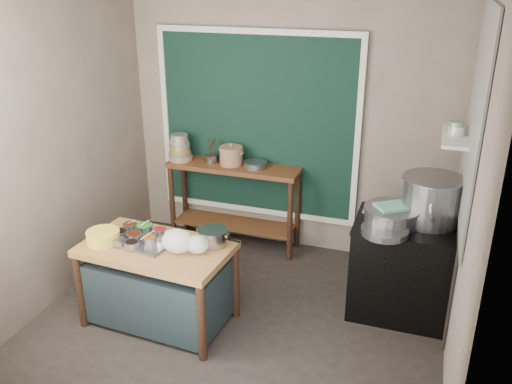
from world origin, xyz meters
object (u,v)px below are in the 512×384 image
(steamer, at_px, (391,216))
(prep_table, at_px, (159,284))
(stove_block, at_px, (404,269))
(yellow_basin, at_px, (103,237))
(condiment_tray, at_px, (142,240))
(saucepan, at_px, (213,237))
(stock_pot, at_px, (431,200))
(utensil_cup, at_px, (212,158))
(back_counter, at_px, (234,205))
(ceramic_crock, at_px, (231,156))

(steamer, bearing_deg, prep_table, -157.01)
(stove_block, height_order, yellow_basin, yellow_basin)
(condiment_tray, height_order, saucepan, saucepan)
(prep_table, distance_m, stock_pot, 2.45)
(utensil_cup, bearing_deg, stove_block, -18.96)
(utensil_cup, distance_m, stock_pot, 2.40)
(prep_table, distance_m, condiment_tray, 0.42)
(yellow_basin, xyz_separation_m, utensil_cup, (0.29, 1.68, 0.19))
(saucepan, bearing_deg, yellow_basin, -155.58)
(back_counter, relative_size, stock_pot, 2.76)
(back_counter, distance_m, ceramic_crock, 0.57)
(stove_block, xyz_separation_m, stock_pot, (0.15, 0.09, 0.66))
(prep_table, xyz_separation_m, saucepan, (0.45, 0.18, 0.45))
(back_counter, relative_size, condiment_tray, 2.61)
(condiment_tray, xyz_separation_m, saucepan, (0.60, 0.14, 0.06))
(prep_table, distance_m, steamer, 2.09)
(back_counter, distance_m, stove_block, 2.04)
(back_counter, xyz_separation_m, stock_pot, (2.05, -0.64, 0.61))
(prep_table, xyz_separation_m, stock_pot, (2.15, 0.94, 0.71))
(saucepan, bearing_deg, steamer, 31.46)
(utensil_cup, relative_size, stock_pot, 0.27)
(stove_block, height_order, steamer, steamer)
(condiment_tray, height_order, yellow_basin, yellow_basin)
(prep_table, height_order, stock_pot, stock_pot)
(prep_table, height_order, back_counter, back_counter)
(steamer, bearing_deg, condiment_tray, -159.53)
(saucepan, relative_size, stock_pot, 0.49)
(stove_block, distance_m, stock_pot, 0.68)
(back_counter, relative_size, ceramic_crock, 5.44)
(steamer, bearing_deg, stock_pot, 26.87)
(prep_table, height_order, condiment_tray, condiment_tray)
(stove_block, xyz_separation_m, condiment_tray, (-2.15, -0.81, 0.34))
(ceramic_crock, relative_size, steamer, 0.55)
(yellow_basin, height_order, ceramic_crock, ceramic_crock)
(utensil_cup, xyz_separation_m, stock_pot, (2.31, -0.65, 0.09))
(back_counter, height_order, stock_pot, stock_pot)
(stove_block, relative_size, saucepan, 3.52)
(prep_table, height_order, steamer, steamer)
(prep_table, distance_m, yellow_basin, 0.63)
(saucepan, xyz_separation_m, ceramic_crock, (-0.38, 1.42, 0.22))
(condiment_tray, xyz_separation_m, yellow_basin, (-0.29, -0.12, 0.04))
(back_counter, bearing_deg, steamer, -24.57)
(saucepan, height_order, steamer, steamer)
(stove_block, xyz_separation_m, ceramic_crock, (-1.93, 0.74, 0.61))
(ceramic_crock, distance_m, stock_pot, 2.18)
(prep_table, xyz_separation_m, back_counter, (0.10, 1.58, 0.10))
(prep_table, bearing_deg, utensil_cup, 99.51)
(condiment_tray, height_order, stock_pot, stock_pot)
(yellow_basin, bearing_deg, stove_block, 20.98)
(stove_block, bearing_deg, ceramic_crock, 158.98)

